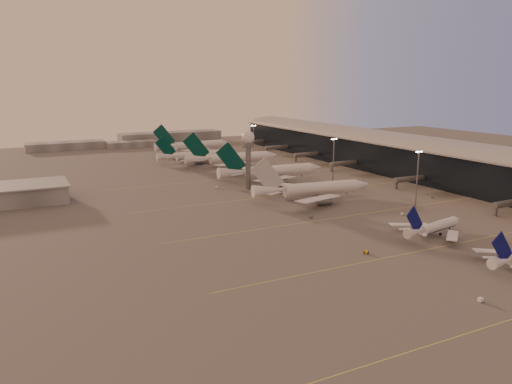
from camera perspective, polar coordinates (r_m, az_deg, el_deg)
name	(u,v)px	position (r m, az deg, el deg)	size (l,w,h in m)	color
ground	(411,268)	(155.47, 17.34, -8.27)	(700.00, 700.00, 0.00)	#514E4E
taxiway_markings	(369,212)	(214.30, 12.76, -2.27)	(180.00, 185.25, 0.02)	#D2C64A
terminal	(416,157)	(303.08, 17.77, 3.79)	(57.00, 362.00, 23.04)	black
radar_tower	(248,148)	(249.95, -0.91, 5.04)	(6.40, 6.40, 31.10)	slate
mast_b	(417,175)	(227.19, 17.97, 1.82)	(3.60, 0.56, 25.00)	slate
mast_c	(333,159)	(265.39, 8.85, 3.77)	(3.60, 0.56, 25.00)	slate
mast_d	(253,141)	(340.91, -0.29, 5.85)	(3.60, 0.56, 25.00)	slate
distant_horizon	(142,140)	(443.68, -12.93, 5.83)	(165.00, 37.50, 9.00)	slate
narrowbody_mid	(435,229)	(188.02, 19.73, -3.96)	(33.34, 26.36, 13.15)	silver
widebody_white	(313,192)	(232.31, 6.57, 0.04)	(59.66, 47.53, 21.03)	silver
greentail_a	(272,174)	(273.52, 1.83, 2.10)	(62.50, 50.31, 22.70)	silver
greentail_b	(233,160)	(320.01, -2.65, 3.65)	(63.52, 51.14, 23.07)	silver
greentail_c	(194,157)	(340.35, -7.08, 3.98)	(52.27, 42.18, 18.98)	silver
greentail_d	(194,147)	(385.40, -7.08, 5.09)	(62.73, 50.56, 22.77)	silver
gsv_truck_a	(482,297)	(138.81, 24.44, -10.90)	(5.93, 2.56, 2.33)	silver
gsv_tug_mid	(366,252)	(163.66, 12.48, -6.74)	(3.83, 3.77, 0.96)	gold
gsv_truck_b	(403,213)	(213.11, 16.45, -2.28)	(4.88, 1.96, 1.95)	silver
gsv_truck_c	(312,215)	(201.48, 6.36, -2.66)	(5.44, 4.09, 2.09)	#5A5D60
gsv_catering_b	(432,193)	(247.69, 19.50, -0.16)	(5.88, 4.28, 4.41)	#5A5D60
gsv_tug_far	(291,195)	(238.66, 4.05, -0.33)	(3.87, 4.49, 1.10)	silver
gsv_truck_d	(216,186)	(255.82, -4.56, 0.70)	(3.31, 6.37, 2.45)	silver
gsv_tug_hangar	(275,170)	(303.87, 2.19, 2.50)	(3.86, 2.37, 1.09)	silver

